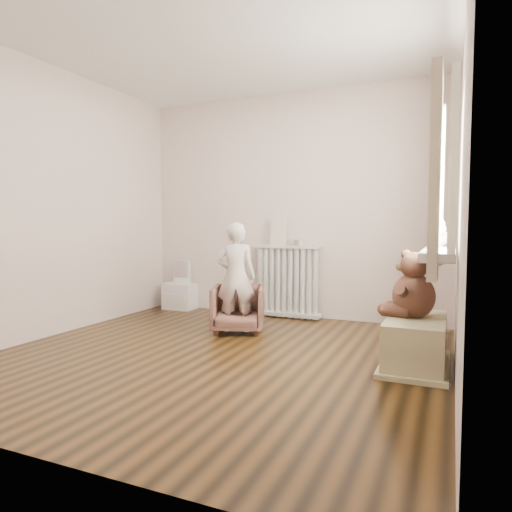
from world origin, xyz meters
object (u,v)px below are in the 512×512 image
at_px(toy_bench, 415,341).
at_px(teddy_bear, 414,278).
at_px(child, 236,277).
at_px(toy_vanity, 180,287).
at_px(armchair, 238,308).
at_px(plush_cat, 439,235).
at_px(radiator, 287,284).

relative_size(toy_bench, teddy_bear, 1.57).
distance_m(child, toy_bench, 1.82).
height_order(toy_bench, teddy_bear, teddy_bear).
distance_m(toy_bench, teddy_bear, 0.47).
bearing_deg(toy_vanity, armchair, -34.18).
bearing_deg(teddy_bear, plush_cat, 64.40).
xyz_separation_m(child, plush_cat, (1.87, -0.16, 0.44)).
bearing_deg(armchair, toy_bench, -35.64).
bearing_deg(plush_cat, toy_bench, -111.47).
xyz_separation_m(toy_bench, plush_cat, (0.14, 0.27, 0.80)).
height_order(child, teddy_bear, child).
distance_m(armchair, teddy_bear, 1.81).
bearing_deg(child, plush_cat, 155.00).
distance_m(radiator, child, 0.95).
bearing_deg(teddy_bear, toy_bench, -48.09).
bearing_deg(toy_bench, armchair, 164.45).
bearing_deg(plush_cat, teddy_bear, -119.37).
bearing_deg(radiator, plush_cat, -32.94).
bearing_deg(teddy_bear, toy_vanity, 166.17).
bearing_deg(radiator, toy_bench, -41.58).
distance_m(toy_vanity, child, 1.53).
xyz_separation_m(toy_vanity, child, (1.22, -0.88, 0.29)).
height_order(radiator, toy_bench, radiator).
xyz_separation_m(toy_bench, teddy_bear, (-0.02, 0.04, 0.47)).
bearing_deg(armchair, plush_cat, -26.52).
distance_m(child, teddy_bear, 1.75).
bearing_deg(child, toy_vanity, -55.85).
xyz_separation_m(toy_vanity, armchair, (1.22, -0.83, -0.04)).
height_order(armchair, toy_bench, armchair).
distance_m(armchair, plush_cat, 2.03).
bearing_deg(plush_cat, toy_vanity, 167.29).
xyz_separation_m(radiator, armchair, (-0.22, -0.86, -0.15)).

